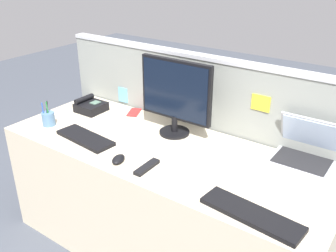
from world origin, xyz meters
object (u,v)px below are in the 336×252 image
desktop_monitor (176,94)px  laptop (305,152)px  keyboard_spare (85,138)px  computer_mouse_right_hand (118,159)px  desk_phone (90,106)px  pen_cup (48,119)px  keyboard_main (251,214)px  tv_remote (147,167)px  cell_phone_silver_slab (240,165)px  cell_phone_red_case (134,112)px

desktop_monitor → laptop: desktop_monitor is taller
laptop → keyboard_spare: bearing=-156.5°
desktop_monitor → computer_mouse_right_hand: 0.52m
desktop_monitor → desk_phone: desktop_monitor is taller
pen_cup → computer_mouse_right_hand: bearing=-7.2°
desk_phone → keyboard_spare: size_ratio=0.46×
computer_mouse_right_hand → pen_cup: bearing=154.4°
keyboard_main → keyboard_spare: (-1.10, 0.09, 0.00)m
laptop → keyboard_main: laptop is taller
laptop → computer_mouse_right_hand: size_ratio=3.14×
desk_phone → pen_cup: (-0.04, -0.32, 0.01)m
laptop → computer_mouse_right_hand: 0.98m
tv_remote → desk_phone: bearing=153.7°
keyboard_spare → tv_remote: bearing=0.5°
laptop → pen_cup: laptop is taller
cell_phone_silver_slab → cell_phone_red_case: same height
tv_remote → laptop: bearing=39.3°
laptop → cell_phone_silver_slab: laptop is taller
desk_phone → pen_cup: bearing=-97.9°
laptop → tv_remote: laptop is taller
laptop → computer_mouse_right_hand: (-0.80, -0.57, -0.04)m
keyboard_main → cell_phone_red_case: (-1.12, 0.56, -0.01)m
desk_phone → keyboard_spare: bearing=-48.2°
computer_mouse_right_hand → cell_phone_silver_slab: bearing=13.7°
computer_mouse_right_hand → keyboard_spare: bearing=148.5°
keyboard_main → cell_phone_red_case: 1.25m
desktop_monitor → desk_phone: (-0.68, -0.05, -0.22)m
desktop_monitor → keyboard_spare: 0.59m
cell_phone_silver_slab → laptop: bearing=48.2°
laptop → cell_phone_silver_slab: bearing=-138.2°
keyboard_main → keyboard_spare: same height
keyboard_main → tv_remote: (-0.60, 0.04, -0.00)m
keyboard_main → pen_cup: bearing=-178.3°
keyboard_main → desk_phone: bearing=168.8°
laptop → computer_mouse_right_hand: laptop is taller
desktop_monitor → tv_remote: (0.12, -0.43, -0.24)m
cell_phone_silver_slab → desk_phone: bearing=-176.9°
cell_phone_silver_slab → tv_remote: tv_remote is taller
laptop → desk_phone: bearing=-173.4°
keyboard_main → tv_remote: keyboard_main is taller
laptop → tv_remote: size_ratio=1.85×
desk_phone → cell_phone_red_case: 0.31m
desk_phone → desktop_monitor: bearing=4.6°
computer_mouse_right_hand → pen_cup: size_ratio=0.60×
desktop_monitor → cell_phone_silver_slab: desktop_monitor is taller
desk_phone → cell_phone_red_case: size_ratio=1.32×
laptop → desk_phone: (-1.43, -0.16, -0.02)m
computer_mouse_right_hand → cell_phone_red_case: size_ratio=0.74×
computer_mouse_right_hand → tv_remote: size_ratio=0.59×
cell_phone_red_case → keyboard_main: bearing=-50.6°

